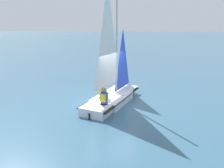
# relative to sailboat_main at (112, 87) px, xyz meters

# --- Properties ---
(ground_plane) EXTENTS (260.00, 260.00, 0.00)m
(ground_plane) POSITION_rel_sailboat_main_xyz_m (-0.01, 0.00, -0.82)
(ground_plane) COLOR #38607A
(sailboat_main) EXTENTS (4.45, 2.76, 5.83)m
(sailboat_main) POSITION_rel_sailboat_main_xyz_m (0.00, 0.00, 0.00)
(sailboat_main) COLOR silver
(sailboat_main) RESTS_ON ground_plane
(sailor_helm) EXTENTS (0.41, 0.38, 1.16)m
(sailor_helm) POSITION_rel_sailboat_main_xyz_m (0.42, -0.41, -0.19)
(sailor_helm) COLOR black
(sailor_helm) RESTS_ON ground_plane
(sailor_crew) EXTENTS (0.41, 0.38, 1.16)m
(sailor_crew) POSITION_rel_sailboat_main_xyz_m (1.26, -0.23, -0.20)
(sailor_crew) COLOR black
(sailor_crew) RESTS_ON ground_plane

